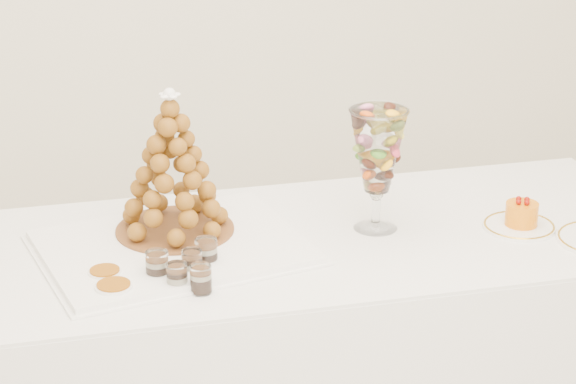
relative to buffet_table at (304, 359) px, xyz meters
name	(u,v)px	position (x,y,z in m)	size (l,w,h in m)	color
buffet_table	(304,359)	(0.00, 0.00, 0.00)	(1.98, 0.86, 0.74)	white
lace_tray	(173,248)	(-0.35, 0.01, 0.38)	(0.65, 0.49, 0.02)	white
macaron_vase	(378,152)	(0.20, 0.01, 0.59)	(0.15, 0.15, 0.33)	white
cake_plate	(519,226)	(0.58, -0.10, 0.38)	(0.20, 0.20, 0.01)	white
verrine_a	(157,266)	(-0.42, -0.14, 0.41)	(0.06, 0.06, 0.08)	white
verrine_b	(192,263)	(-0.33, -0.14, 0.41)	(0.05, 0.05, 0.07)	white
verrine_c	(206,253)	(-0.29, -0.10, 0.41)	(0.06, 0.06, 0.08)	white
verrine_d	(177,277)	(-0.38, -0.20, 0.41)	(0.05, 0.05, 0.07)	white
verrine_e	(201,279)	(-0.33, -0.23, 0.41)	(0.05, 0.05, 0.07)	white
ramekin_back	(105,276)	(-0.54, -0.10, 0.38)	(0.08, 0.08, 0.03)	white
ramekin_front	(114,290)	(-0.53, -0.19, 0.39)	(0.09, 0.09, 0.03)	white
croquembouche	(172,163)	(-0.33, 0.09, 0.58)	(0.32, 0.32, 0.39)	brown
mousse_cake	(522,213)	(0.58, -0.10, 0.41)	(0.09, 0.09, 0.08)	orange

